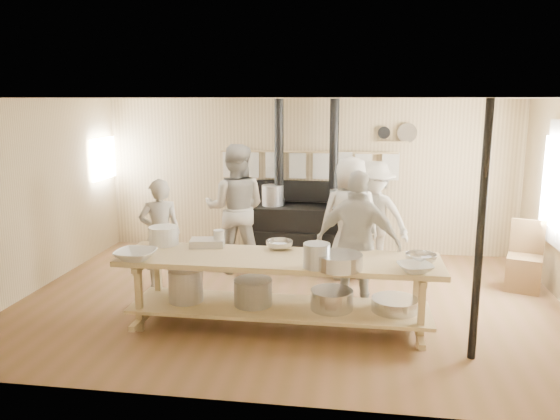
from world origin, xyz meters
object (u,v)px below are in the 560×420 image
at_px(stove, 305,225).
at_px(cook_right, 358,244).
at_px(roasting_pan, 207,243).
at_px(cook_by_window, 374,217).
at_px(cook_left, 236,209).
at_px(chair, 524,270).
at_px(prep_table, 278,285).
at_px(cook_center, 350,218).
at_px(cook_far_left, 160,234).

xyz_separation_m(stove, cook_right, (0.88, -2.47, 0.37)).
bearing_deg(roasting_pan, cook_by_window, 44.14).
distance_m(cook_left, cook_by_window, 2.08).
xyz_separation_m(chair, roasting_pan, (-4.08, -1.46, 0.61)).
height_order(prep_table, cook_right, cook_right).
distance_m(prep_table, cook_center, 2.13).
bearing_deg(prep_table, cook_by_window, 64.21).
xyz_separation_m(stove, cook_far_left, (-1.81, -1.90, 0.25)).
bearing_deg(cook_right, cook_left, -25.84).
distance_m(stove, chair, 3.40).
height_order(chair, roasting_pan, chair).
bearing_deg(cook_far_left, prep_table, 124.96).
xyz_separation_m(prep_table, cook_right, (0.88, 0.55, 0.37)).
relative_size(prep_table, cook_center, 2.00).
bearing_deg(cook_center, prep_table, 53.24).
xyz_separation_m(prep_table, roasting_pan, (-0.91, 0.33, 0.37)).
height_order(prep_table, cook_far_left, cook_far_left).
bearing_deg(cook_right, cook_center, -71.93).
distance_m(stove, roasting_pan, 2.86).
bearing_deg(cook_by_window, stove, 167.37).
relative_size(cook_left, cook_right, 1.10).
xyz_separation_m(cook_right, roasting_pan, (-1.80, -0.22, 0.01)).
relative_size(cook_far_left, chair, 1.61).
bearing_deg(cook_far_left, cook_right, 144.77).
xyz_separation_m(cook_center, cook_right, (0.12, -1.41, -0.01)).
bearing_deg(chair, prep_table, -131.85).
xyz_separation_m(cook_by_window, roasting_pan, (-2.02, -1.96, 0.05)).
xyz_separation_m(cook_left, cook_center, (1.72, -0.09, -0.07)).
height_order(stove, chair, stove).
xyz_separation_m(cook_far_left, roasting_pan, (0.89, -0.79, 0.12)).
height_order(cook_far_left, roasting_pan, cook_far_left).
distance_m(cook_far_left, cook_right, 2.75).
bearing_deg(cook_right, prep_table, 45.09).
distance_m(stove, cook_far_left, 2.63).
xyz_separation_m(cook_left, chair, (4.12, -0.25, -0.69)).
relative_size(cook_left, chair, 2.04).
bearing_deg(roasting_pan, cook_center, 44.06).
xyz_separation_m(prep_table, cook_left, (-0.95, 2.04, 0.45)).
distance_m(cook_left, chair, 4.18).
distance_m(chair, roasting_pan, 4.37).
distance_m(cook_far_left, roasting_pan, 1.20).
bearing_deg(chair, cook_right, -132.80).
bearing_deg(prep_table, cook_right, 31.85).
bearing_deg(cook_far_left, cook_center, 174.76).
bearing_deg(prep_table, cook_far_left, 148.14).
xyz_separation_m(cook_far_left, cook_center, (2.57, 0.83, 0.13)).
xyz_separation_m(stove, cook_by_window, (1.11, -0.73, 0.33)).
bearing_deg(chair, cook_by_window, -175.07).
distance_m(cook_far_left, chair, 5.04).
xyz_separation_m(stove, cook_center, (0.76, -1.06, 0.38)).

